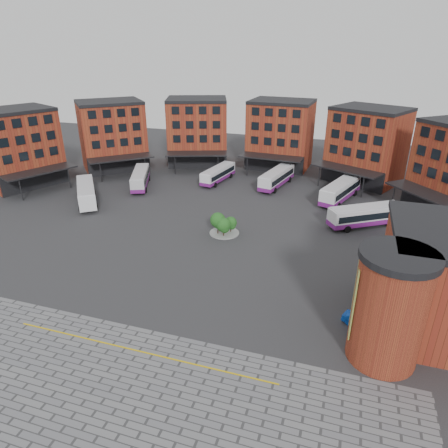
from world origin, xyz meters
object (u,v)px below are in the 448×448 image
(bus_b, at_px, (140,178))
(blue_car, at_px, (362,322))
(bus_c, at_px, (218,174))
(tree_island, at_px, (223,224))
(bus_a, at_px, (86,192))
(bus_f, at_px, (366,215))
(bus_d, at_px, (277,178))
(bus_e, at_px, (341,190))

(bus_b, height_order, blue_car, bus_b)
(bus_b, distance_m, blue_car, 51.93)
(bus_c, bearing_deg, tree_island, -59.53)
(bus_a, height_order, bus_f, bus_a)
(bus_f, xyz_separation_m, blue_car, (-0.32, -25.15, -1.15))
(bus_f, bearing_deg, bus_d, -164.10)
(bus_b, bearing_deg, bus_f, -30.96)
(bus_b, distance_m, bus_d, 26.53)
(tree_island, xyz_separation_m, bus_e, (15.60, 19.57, 0.14))
(bus_e, height_order, bus_f, bus_e)
(bus_b, relative_size, bus_c, 1.06)
(tree_island, bearing_deg, bus_a, 169.25)
(bus_c, bearing_deg, bus_a, -125.27)
(bus_a, distance_m, blue_car, 50.72)
(tree_island, distance_m, blue_car, 25.10)
(bus_a, height_order, bus_c, bus_a)
(bus_e, distance_m, blue_car, 35.58)
(bus_a, height_order, blue_car, bus_a)
(bus_b, bearing_deg, bus_d, -4.74)
(bus_b, relative_size, bus_d, 0.95)
(tree_island, distance_m, bus_c, 24.47)
(tree_island, height_order, bus_b, tree_island)
(bus_a, xyz_separation_m, bus_d, (30.13, 18.60, -0.22))
(bus_f, bearing_deg, bus_b, -131.52)
(bus_d, distance_m, bus_f, 21.77)
(bus_d, height_order, blue_car, bus_d)
(bus_a, distance_m, bus_b, 11.60)
(bus_f, bearing_deg, bus_c, -148.79)
(bus_d, bearing_deg, bus_c, -164.16)
(bus_c, bearing_deg, bus_f, -15.38)
(blue_car, bearing_deg, tree_island, 73.96)
(bus_a, height_order, bus_d, bus_a)
(bus_f, bearing_deg, blue_car, -33.73)
(bus_b, height_order, bus_e, bus_e)
(tree_island, height_order, blue_car, tree_island)
(bus_e, bearing_deg, bus_d, -179.16)
(bus_c, relative_size, bus_e, 0.86)
(bus_d, bearing_deg, bus_b, -149.77)
(bus_b, xyz_separation_m, bus_f, (41.68, -6.23, 0.07))
(bus_a, distance_m, bus_d, 35.41)
(bus_c, height_order, blue_car, bus_c)
(bus_a, relative_size, blue_car, 2.91)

